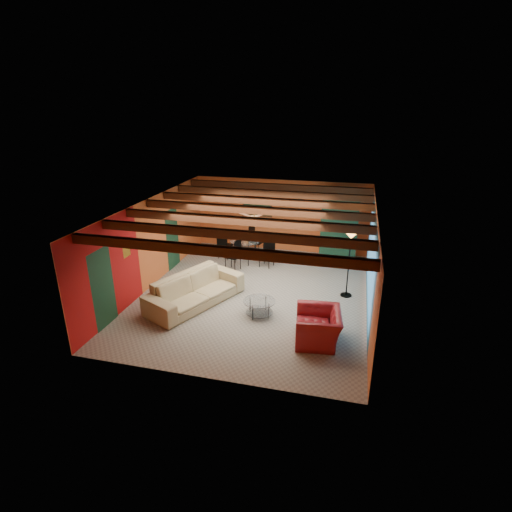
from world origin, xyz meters
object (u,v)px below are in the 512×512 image
(sofa, at_px, (195,290))
(floor_lamp, at_px, (349,264))
(armoire, at_px, (339,229))
(armchair, at_px, (318,327))
(vase, at_px, (245,229))
(coffee_table, at_px, (259,308))
(dining_table, at_px, (245,247))
(potted_plant, at_px, (342,192))

(sofa, xyz_separation_m, floor_lamp, (4.12, 1.54, 0.58))
(floor_lamp, bearing_deg, armoire, 98.23)
(armoire, bearing_deg, armchair, -92.38)
(vase, bearing_deg, armoire, 22.02)
(armchair, bearing_deg, coffee_table, -124.92)
(dining_table, relative_size, vase, 11.28)
(vase, bearing_deg, coffee_table, -68.91)
(sofa, relative_size, armoire, 1.34)
(coffee_table, bearing_deg, potted_plant, 70.09)
(armchair, distance_m, dining_table, 5.40)
(armchair, relative_size, floor_lamp, 0.60)
(armoire, relative_size, floor_lamp, 1.09)
(dining_table, distance_m, potted_plant, 3.87)
(sofa, height_order, floor_lamp, floor_lamp)
(armoire, distance_m, potted_plant, 1.32)
(coffee_table, bearing_deg, vase, 111.09)
(sofa, xyz_separation_m, potted_plant, (3.67, 4.65, 1.98))
(armchair, relative_size, armoire, 0.55)
(dining_table, xyz_separation_m, armoire, (3.15, 1.27, 0.53))
(armoire, distance_m, vase, 3.40)
(armchair, bearing_deg, dining_table, -152.94)
(sofa, bearing_deg, vase, 16.08)
(sofa, bearing_deg, dining_table, 16.08)
(armchair, relative_size, coffee_table, 1.39)
(dining_table, bearing_deg, vase, 0.00)
(sofa, height_order, potted_plant, potted_plant)
(armchair, height_order, armoire, armoire)
(armchair, height_order, vase, vase)
(sofa, height_order, vase, vase)
(armoire, bearing_deg, vase, -159.24)
(dining_table, distance_m, armoire, 3.44)
(sofa, bearing_deg, floor_lamp, -44.63)
(vase, bearing_deg, sofa, -98.75)
(armchair, xyz_separation_m, vase, (-3.04, 4.46, 0.84))
(floor_lamp, relative_size, potted_plant, 4.49)
(sofa, relative_size, coffee_table, 3.41)
(floor_lamp, relative_size, vase, 10.41)
(coffee_table, relative_size, armoire, 0.39)
(coffee_table, relative_size, vase, 4.45)
(armoire, distance_m, floor_lamp, 3.14)
(armchair, bearing_deg, floor_lamp, 160.72)
(armoire, bearing_deg, floor_lamp, -83.03)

